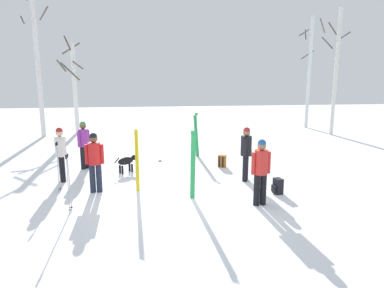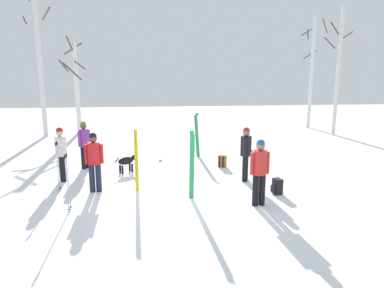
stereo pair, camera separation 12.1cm
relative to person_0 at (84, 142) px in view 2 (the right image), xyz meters
The scene contains 20 objects.
ground_plane 4.70m from the person_0, 48.29° to the right, with size 60.00×60.00×0.00m, color white.
person_0 is the anchor object (origin of this frame).
person_1 2.75m from the person_0, 74.12° to the right, with size 0.52×0.34×1.72m.
person_2 1.51m from the person_0, 107.04° to the right, with size 0.34×0.50×1.72m.
person_3 6.59m from the person_0, 40.01° to the right, with size 0.52×0.34×1.72m.
person_4 5.73m from the person_0, 22.41° to the right, with size 0.34×0.48×1.72m.
dog 1.77m from the person_0, 24.59° to the right, with size 0.75×0.57×0.57m.
ski_pair_planted_0 4.47m from the person_0, 17.50° to the left, with size 0.24×0.08×1.82m.
ski_pair_planted_1 3.34m from the person_0, 54.68° to the right, with size 0.11×0.11×1.81m.
ski_pair_planted_2 4.92m from the person_0, 45.96° to the right, with size 0.15×0.10×1.86m.
ski_pair_lying_0 3.01m from the person_0, 14.28° to the left, with size 1.71×0.47×0.05m.
ski_poles_0 2.46m from the person_0, 96.93° to the right, with size 0.07×0.23×1.44m.
ski_poles_1 4.03m from the person_0, 85.31° to the right, with size 0.07×0.26×1.44m.
backpack_0 6.85m from the person_0, 30.88° to the right, with size 0.32×0.29×0.44m.
backpack_1 5.02m from the person_0, ahead, with size 0.33×0.34×0.44m.
water_bottle_0 6.66m from the person_0, ahead, with size 0.08×0.08×0.27m.
birch_tree_0 8.68m from the person_0, 115.54° to the left, with size 1.57×1.55×7.94m.
birch_tree_1 8.82m from the person_0, 102.70° to the left, with size 1.54×1.67×5.59m.
birch_tree_2 15.60m from the person_0, 33.92° to the left, with size 1.69×1.70×7.05m.
birch_tree_3 14.23m from the person_0, 23.73° to the left, with size 1.28×1.31×6.98m.
Camera 2 is at (-0.73, -8.54, 3.19)m, focal length 30.90 mm.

